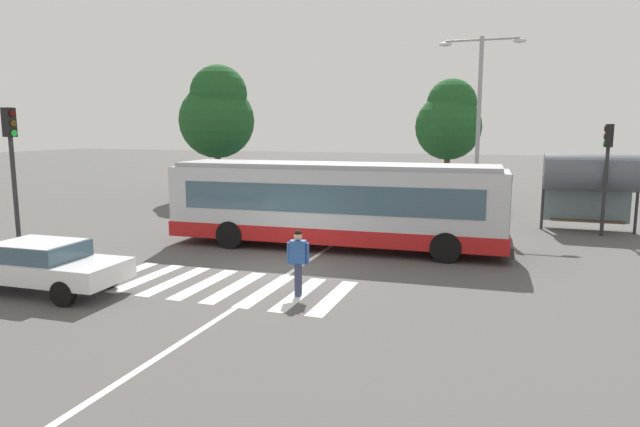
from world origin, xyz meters
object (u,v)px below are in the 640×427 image
object	(u,v)px
parked_car_white	(379,193)
background_tree_left	(217,113)
twin_arm_street_lamp	(479,108)
parked_car_black	(292,189)
parked_car_teal	(481,197)
traffic_light_far_corner	(607,161)
parked_car_blue	(244,188)
foreground_sedan	(41,264)
traffic_light_near_corner	(12,161)
bus_stop_shelter	(591,174)
city_transit_bus	(335,204)
parked_car_charcoal	(430,194)
pedestrian_crossing_street	(298,259)
background_tree_right	(449,120)
parked_car_champagne	(333,191)

from	to	relation	value
parked_car_white	background_tree_left	world-z (taller)	background_tree_left
parked_car_white	twin_arm_street_lamp	size ratio (longest dim) A/B	0.54
parked_car_black	parked_car_teal	world-z (taller)	same
parked_car_teal	traffic_light_far_corner	size ratio (longest dim) A/B	1.04
parked_car_blue	parked_car_black	bearing A→B (deg)	13.84
foreground_sedan	twin_arm_street_lamp	bearing A→B (deg)	58.82
twin_arm_street_lamp	traffic_light_near_corner	bearing A→B (deg)	-132.80
traffic_light_near_corner	background_tree_left	size ratio (longest dim) A/B	0.61
traffic_light_near_corner	traffic_light_far_corner	size ratio (longest dim) A/B	1.11
foreground_sedan	bus_stop_shelter	distance (m)	20.55
background_tree_left	foreground_sedan	bearing A→B (deg)	-73.67
city_transit_bus	traffic_light_far_corner	xyz separation A→B (m)	(9.48, 5.67, 1.41)
parked_car_white	twin_arm_street_lamp	bearing A→B (deg)	-20.30
parked_car_blue	parked_car_black	xyz separation A→B (m)	(2.79, 0.69, 0.00)
bus_stop_shelter	background_tree_left	world-z (taller)	background_tree_left
parked_car_charcoal	traffic_light_far_corner	bearing A→B (deg)	-36.18
foreground_sedan	parked_car_charcoal	world-z (taller)	same
city_transit_bus	parked_car_teal	bearing A→B (deg)	67.25
foreground_sedan	parked_car_white	xyz separation A→B (m)	(4.77, 18.40, 0.00)
parked_car_charcoal	parked_car_black	bearing A→B (deg)	179.78
foreground_sedan	traffic_light_far_corner	xyz separation A→B (m)	(15.11, 13.42, 2.24)
pedestrian_crossing_street	twin_arm_street_lamp	distance (m)	15.54
pedestrian_crossing_street	background_tree_right	size ratio (longest dim) A/B	0.24
traffic_light_far_corner	background_tree_right	world-z (taller)	background_tree_right
parked_car_champagne	parked_car_white	distance (m)	2.73
traffic_light_near_corner	foreground_sedan	bearing A→B (deg)	-34.88
twin_arm_street_lamp	traffic_light_far_corner	bearing A→B (deg)	-30.68
traffic_light_near_corner	background_tree_left	world-z (taller)	background_tree_left
foreground_sedan	twin_arm_street_lamp	xyz separation A→B (m)	(9.97, 16.47, 4.46)
parked_car_blue	bus_stop_shelter	world-z (taller)	bus_stop_shelter
parked_car_teal	twin_arm_street_lamp	size ratio (longest dim) A/B	0.54
foreground_sedan	background_tree_left	xyz separation A→B (m)	(-5.71, 19.50, 4.46)
foreground_sedan	parked_car_teal	distance (m)	21.08
parked_car_white	parked_car_blue	bearing A→B (deg)	-179.80
bus_stop_shelter	twin_arm_street_lamp	size ratio (longest dim) A/B	0.43
parked_car_black	background_tree_right	distance (m)	10.61
parked_car_charcoal	parked_car_teal	size ratio (longest dim) A/B	1.00
pedestrian_crossing_street	traffic_light_far_corner	xyz separation A→B (m)	(8.60, 11.49, 2.04)
city_transit_bus	twin_arm_street_lamp	distance (m)	10.40
parked_car_charcoal	parked_car_champagne	bearing A→B (deg)	-175.72
foreground_sedan	parked_car_blue	bearing A→B (deg)	100.60
traffic_light_far_corner	parked_car_teal	bearing A→B (deg)	134.57
city_transit_bus	pedestrian_crossing_street	size ratio (longest dim) A/B	7.10
parked_car_blue	pedestrian_crossing_street	bearing A→B (deg)	-58.80
parked_car_blue	twin_arm_street_lamp	size ratio (longest dim) A/B	0.55
pedestrian_crossing_street	twin_arm_street_lamp	xyz separation A→B (m)	(3.46, 14.54, 4.26)
pedestrian_crossing_street	parked_car_white	world-z (taller)	pedestrian_crossing_street
parked_car_champagne	parked_car_teal	world-z (taller)	same
pedestrian_crossing_street	parked_car_champagne	size ratio (longest dim) A/B	0.38
parked_car_black	traffic_light_near_corner	world-z (taller)	traffic_light_near_corner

